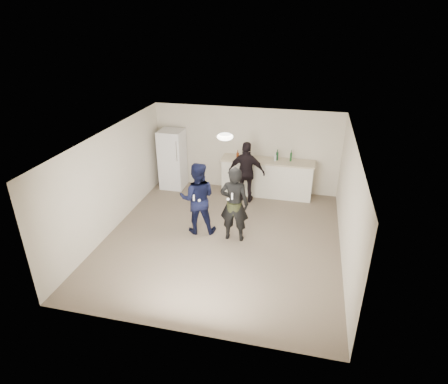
% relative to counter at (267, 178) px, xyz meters
% --- Properties ---
extents(floor, '(6.00, 6.00, 0.00)m').
position_rel_counter_xyz_m(floor, '(-0.71, -2.67, -0.53)').
color(floor, '#6B5B4C').
rests_on(floor, ground).
extents(ceiling, '(6.00, 6.00, 0.00)m').
position_rel_counter_xyz_m(ceiling, '(-0.71, -2.67, 1.98)').
color(ceiling, silver).
rests_on(ceiling, wall_back).
extents(wall_back, '(6.00, 0.00, 6.00)m').
position_rel_counter_xyz_m(wall_back, '(-0.71, 0.33, 0.72)').
color(wall_back, beige).
rests_on(wall_back, floor).
extents(wall_front, '(6.00, 0.00, 6.00)m').
position_rel_counter_xyz_m(wall_front, '(-0.71, -5.67, 0.72)').
color(wall_front, beige).
rests_on(wall_front, floor).
extents(wall_left, '(0.00, 6.00, 6.00)m').
position_rel_counter_xyz_m(wall_left, '(-3.46, -2.67, 0.72)').
color(wall_left, beige).
rests_on(wall_left, floor).
extents(wall_right, '(0.00, 6.00, 6.00)m').
position_rel_counter_xyz_m(wall_right, '(2.04, -2.67, 0.72)').
color(wall_right, beige).
rests_on(wall_right, floor).
extents(counter, '(2.60, 0.56, 1.05)m').
position_rel_counter_xyz_m(counter, '(0.00, 0.00, 0.00)').
color(counter, white).
rests_on(counter, floor).
extents(counter_top, '(2.68, 0.64, 0.04)m').
position_rel_counter_xyz_m(counter_top, '(0.00, 0.00, 0.55)').
color(counter_top, beige).
rests_on(counter_top, counter).
extents(fridge, '(0.70, 0.70, 1.80)m').
position_rel_counter_xyz_m(fridge, '(-2.88, -0.07, 0.38)').
color(fridge, white).
rests_on(fridge, floor).
extents(fridge_handle, '(0.02, 0.02, 0.60)m').
position_rel_counter_xyz_m(fridge_handle, '(-2.60, -0.44, 0.78)').
color(fridge_handle, silver).
rests_on(fridge_handle, fridge).
extents(ceiling_dome, '(0.36, 0.36, 0.16)m').
position_rel_counter_xyz_m(ceiling_dome, '(-0.71, -2.37, 1.93)').
color(ceiling_dome, white).
rests_on(ceiling_dome, ceiling).
extents(shaker, '(0.08, 0.08, 0.17)m').
position_rel_counter_xyz_m(shaker, '(-0.50, -0.01, 0.65)').
color(shaker, silver).
rests_on(shaker, counter_top).
extents(man, '(1.00, 0.85, 1.80)m').
position_rel_counter_xyz_m(man, '(-1.37, -2.44, 0.37)').
color(man, '#0E133B').
rests_on(man, floor).
extents(woman, '(0.68, 0.46, 1.84)m').
position_rel_counter_xyz_m(woman, '(-0.44, -2.59, 0.39)').
color(woman, black).
rests_on(woman, floor).
extents(camo_shorts, '(0.34, 0.34, 0.28)m').
position_rel_counter_xyz_m(camo_shorts, '(-0.44, -2.59, 0.32)').
color(camo_shorts, '#343D1B').
rests_on(camo_shorts, woman).
extents(spectator, '(1.04, 0.45, 1.77)m').
position_rel_counter_xyz_m(spectator, '(-0.52, -0.55, 0.36)').
color(spectator, black).
rests_on(spectator, floor).
extents(remote_man, '(0.04, 0.04, 0.15)m').
position_rel_counter_xyz_m(remote_man, '(-1.37, -2.72, 0.53)').
color(remote_man, white).
rests_on(remote_man, man).
extents(nunchuk_man, '(0.07, 0.07, 0.07)m').
position_rel_counter_xyz_m(nunchuk_man, '(-1.25, -2.69, 0.45)').
color(nunchuk_man, white).
rests_on(nunchuk_man, man).
extents(remote_woman, '(0.04, 0.04, 0.15)m').
position_rel_counter_xyz_m(remote_woman, '(-0.44, -2.84, 0.72)').
color(remote_woman, white).
rests_on(remote_woman, woman).
extents(nunchuk_woman, '(0.07, 0.07, 0.07)m').
position_rel_counter_xyz_m(nunchuk_woman, '(-0.54, -2.81, 0.62)').
color(nunchuk_woman, white).
rests_on(nunchuk_woman, woman).
extents(bottle_cluster, '(1.56, 0.31, 0.25)m').
position_rel_counter_xyz_m(bottle_cluster, '(-0.00, -0.01, 0.67)').
color(bottle_cluster, '#8A3914').
rests_on(bottle_cluster, counter_top).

